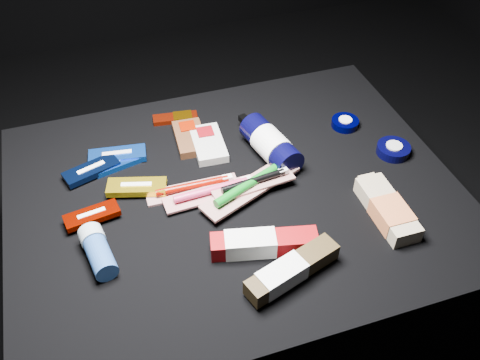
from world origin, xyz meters
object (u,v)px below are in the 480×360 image
object	(u,v)px
bodywash_bottle	(388,210)
deodorant_stick	(98,251)
lotion_bottle	(271,144)
toothpaste_carton_red	(259,244)

from	to	relation	value
bodywash_bottle	deodorant_stick	distance (m)	0.59
bodywash_bottle	deodorant_stick	world-z (taller)	deodorant_stick
deodorant_stick	lotion_bottle	bearing A→B (deg)	13.77
lotion_bottle	toothpaste_carton_red	xyz separation A→B (m)	(-0.12, -0.26, -0.02)
deodorant_stick	toothpaste_carton_red	bearing A→B (deg)	-23.95
lotion_bottle	deodorant_stick	bearing A→B (deg)	-168.99
deodorant_stick	toothpaste_carton_red	size ratio (longest dim) A/B	0.57
toothpaste_carton_red	lotion_bottle	bearing A→B (deg)	78.13
lotion_bottle	toothpaste_carton_red	world-z (taller)	lotion_bottle
bodywash_bottle	toothpaste_carton_red	xyz separation A→B (m)	(-0.29, -0.00, 0.00)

